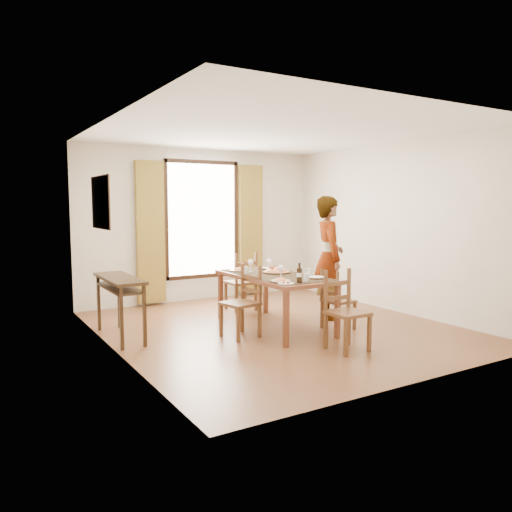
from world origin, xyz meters
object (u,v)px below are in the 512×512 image
man (329,257)px  pasta_platter (277,270)px  console_table (119,286)px  dining_table (275,279)px

man → pasta_platter: size_ratio=4.62×
console_table → man: 3.09m
man → pasta_platter: (-0.95, -0.01, -0.12)m
console_table → dining_table: console_table is taller
dining_table → console_table: bearing=163.6°
dining_table → pasta_platter: (0.11, 0.12, 0.11)m
console_table → pasta_platter: (2.10, -0.47, 0.12)m
console_table → man: (3.05, -0.46, 0.24)m
dining_table → pasta_platter: size_ratio=4.65×
dining_table → man: (1.06, 0.12, 0.23)m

